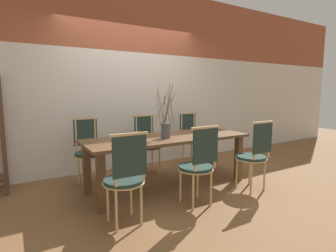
# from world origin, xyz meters

# --- Properties ---
(ground_plane) EXTENTS (16.00, 16.00, 0.00)m
(ground_plane) POSITION_xyz_m (0.00, 0.00, 0.00)
(ground_plane) COLOR brown
(wall_rear) EXTENTS (12.00, 0.06, 3.20)m
(wall_rear) POSITION_xyz_m (0.00, 1.26, 1.60)
(wall_rear) COLOR silver
(wall_rear) RESTS_ON ground_plane
(dining_table) EXTENTS (2.34, 0.85, 0.73)m
(dining_table) POSITION_xyz_m (0.00, 0.00, 0.63)
(dining_table) COLOR brown
(dining_table) RESTS_ON ground_plane
(chair_near_leftend) EXTENTS (0.43, 0.43, 0.97)m
(chair_near_leftend) POSITION_xyz_m (-0.94, -0.73, 0.52)
(chair_near_leftend) COLOR #233833
(chair_near_leftend) RESTS_ON ground_plane
(chair_near_left) EXTENTS (0.43, 0.43, 0.97)m
(chair_near_left) POSITION_xyz_m (-0.02, -0.73, 0.52)
(chair_near_left) COLOR #233833
(chair_near_left) RESTS_ON ground_plane
(chair_near_center) EXTENTS (0.43, 0.43, 0.97)m
(chair_near_center) POSITION_xyz_m (0.93, -0.73, 0.52)
(chair_near_center) COLOR #233833
(chair_near_center) RESTS_ON ground_plane
(chair_far_leftend) EXTENTS (0.43, 0.43, 0.97)m
(chair_far_leftend) POSITION_xyz_m (-0.94, 0.73, 0.52)
(chair_far_leftend) COLOR #233833
(chair_far_leftend) RESTS_ON ground_plane
(chair_far_left) EXTENTS (0.43, 0.43, 0.97)m
(chair_far_left) POSITION_xyz_m (0.04, 0.73, 0.52)
(chair_far_left) COLOR #233833
(chair_far_left) RESTS_ON ground_plane
(chair_far_center) EXTENTS (0.43, 0.43, 0.97)m
(chair_far_center) POSITION_xyz_m (0.94, 0.73, 0.52)
(chair_far_center) COLOR #233833
(chair_far_center) RESTS_ON ground_plane
(vase_centerpiece) EXTENTS (0.25, 0.25, 0.74)m
(vase_centerpiece) POSITION_xyz_m (-0.08, -0.07, 0.85)
(vase_centerpiece) COLOR #4C5156
(vase_centerpiece) RESTS_ON dining_table
(book_stack) EXTENTS (0.28, 0.23, 0.04)m
(book_stack) POSITION_xyz_m (-0.57, -0.11, 0.75)
(book_stack) COLOR #842D8C
(book_stack) RESTS_ON dining_table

